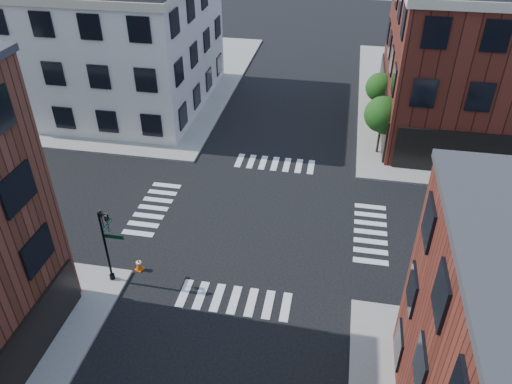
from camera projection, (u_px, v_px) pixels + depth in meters
The scene contains 7 objects.
ground at pixel (258, 220), 31.62m from camera, with size 120.00×120.00×0.00m, color black.
sidewalk_nw at pixel (96, 76), 51.82m from camera, with size 30.00×30.00×0.15m, color gray.
building_nw at pixel (81, 40), 44.40m from camera, with size 22.00×16.00×11.00m, color silver.
tree_near at pixel (383, 116), 36.82m from camera, with size 2.69×2.69×4.49m.
tree_far at pixel (381, 89), 41.86m from camera, with size 2.43×2.43×4.07m.
signal_pole at pixel (107, 239), 25.60m from camera, with size 1.29×1.24×4.60m.
traffic_cone at pixel (139, 264), 27.63m from camera, with size 0.54×0.54×0.77m.
Camera 1 is at (4.44, -24.77, 19.22)m, focal length 35.00 mm.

